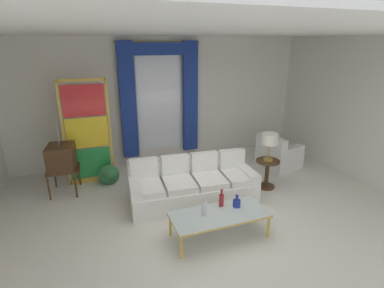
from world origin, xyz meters
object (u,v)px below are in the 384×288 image
Objects in this scene: bottle_amber_squat at (237,202)px; armchair_white at (277,156)px; bottle_blue_decanter at (222,199)px; vintage_tv at (61,158)px; round_side_table at (267,171)px; coffee_table at (219,215)px; couch_white_long at (192,184)px; table_lamp_brass at (270,140)px; bottle_crystal_tall at (204,208)px; stained_glass_divider at (88,135)px; peacock_figurine at (109,176)px.

bottle_amber_squat is 0.22× the size of armchair_white.
bottle_blue_decanter is 3.25m from vintage_tv.
bottle_amber_squat reaches higher than round_side_table.
vintage_tv reaches higher than coffee_table.
coffee_table is 6.98× the size of bottle_amber_squat.
table_lamp_brass is (1.62, -0.06, 0.72)m from couch_white_long.
bottle_crystal_tall is 0.58m from bottle_amber_squat.
bottle_blue_decanter is 0.31× the size of armchair_white.
stained_glass_divider reaches higher than vintage_tv.
bottle_amber_squat is at bearing -139.81° from table_lamp_brass.
bottle_blue_decanter is 1.02× the size of bottle_crystal_tall.
bottle_crystal_tall is at bearing -144.01° from armchair_white.
armchair_white is (2.15, 1.93, -0.19)m from bottle_amber_squat.
vintage_tv is (-2.03, 2.34, 0.20)m from bottle_crystal_tall.
coffee_table is 2.49× the size of round_side_table.
couch_white_long is 4.21× the size of table_lamp_brass.
armchair_white reaches higher than round_side_table.
round_side_table reaches higher than peacock_figurine.
couch_white_long reaches higher than bottle_amber_squat.
bottle_blue_decanter is 1.88m from table_lamp_brass.
coffee_table is 4.96× the size of bottle_blue_decanter.
couch_white_long reaches higher than bottle_crystal_tall.
bottle_blue_decanter is (0.11, -1.06, 0.22)m from couch_white_long.
table_lamp_brass is (1.63, 1.18, 0.65)m from coffee_table.
vintage_tv reaches higher than round_side_table.
peacock_figurine is (-1.41, 2.35, -0.16)m from coffee_table.
bottle_amber_squat is at bearing -52.35° from peacock_figurine.
stained_glass_divider reaches higher than coffee_table.
couch_white_long is 1.25m from coffee_table.
bottle_blue_decanter is 0.52× the size of table_lamp_brass.
couch_white_long is 2.40m from stained_glass_divider.
vintage_tv reaches higher than bottle_blue_decanter.
coffee_table is at bearing -57.28° from stained_glass_divider.
vintage_tv is 1.00m from peacock_figurine.
bottle_amber_squat is (0.34, 0.09, 0.10)m from coffee_table.
peacock_figurine is 1.05× the size of table_lamp_brass.
couch_white_long is 1.62× the size of coffee_table.
bottle_blue_decanter reaches higher than coffee_table.
bottle_blue_decanter is 0.22× the size of vintage_tv.
bottle_amber_squat is at bearing 14.78° from coffee_table.
round_side_table is at bearing 40.19° from bottle_amber_squat.
stained_glass_divider is (-1.86, 2.52, 0.53)m from bottle_blue_decanter.
couch_white_long is at bearing 177.73° from round_side_table.
vintage_tv is at bearing 175.56° from armchair_white.
table_lamp_brass reaches higher than coffee_table.
stained_glass_divider is 3.70× the size of round_side_table.
peacock_figurine is 3.26m from round_side_table.
peacock_figurine is at bearing 158.96° from round_side_table.
round_side_table is (1.51, 1.00, -0.17)m from bottle_blue_decanter.
stained_glass_divider is at bearing 170.69° from armchair_white.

